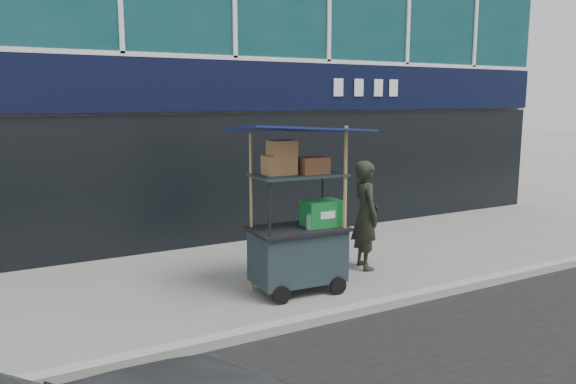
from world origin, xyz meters
TOP-DOWN VIEW (x-y plane):
  - ground at (0.00, 0.00)m, footprint 80.00×80.00m
  - curb at (0.00, -0.20)m, footprint 80.00×0.18m
  - vendor_cart at (-0.38, 0.93)m, footprint 1.81×1.32m
  - vendor_man at (1.08, 1.35)m, footprint 0.55×0.71m

SIDE VIEW (x-z plane):
  - ground at x=0.00m, z-range 0.00..0.00m
  - curb at x=0.00m, z-range 0.00..0.12m
  - vendor_cart at x=-0.38m, z-range -0.35..2.01m
  - vendor_man at x=1.08m, z-range 0.00..1.73m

